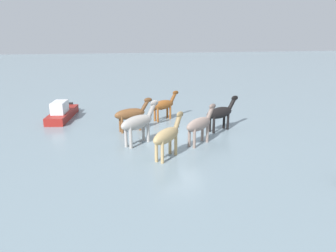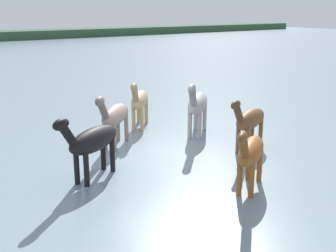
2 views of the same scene
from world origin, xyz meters
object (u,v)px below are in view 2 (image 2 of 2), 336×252
object	(u,v)px
horse_mid_herd	(115,116)
horse_dark_mare	(250,152)
horse_dun_straggler	(92,141)
horse_chestnut_trailing	(139,100)
horse_rear_stallion	(197,104)
horse_lead	(249,120)

from	to	relation	value
horse_mid_herd	horse_dark_mare	bearing A→B (deg)	61.85
horse_dun_straggler	horse_mid_herd	bearing A→B (deg)	-158.10
horse_dark_mare	horse_mid_herd	xyz separation A→B (m)	(-0.84, 4.72, 0.06)
horse_chestnut_trailing	horse_rear_stallion	bearing A→B (deg)	69.66
horse_lead	horse_dark_mare	size ratio (longest dim) A/B	1.08
horse_mid_herd	horse_chestnut_trailing	xyz separation A→B (m)	(1.85, 1.38, 0.00)
horse_dun_straggler	horse_mid_herd	xyz separation A→B (m)	(1.76, 1.88, -0.01)
horse_dark_mare	horse_mid_herd	distance (m)	4.80
horse_dark_mare	horse_lead	bearing A→B (deg)	-168.14
horse_lead	horse_chestnut_trailing	xyz separation A→B (m)	(-1.13, 4.16, 0.04)
horse_lead	horse_dark_mare	bearing A→B (deg)	23.39
horse_lead	horse_mid_herd	size ratio (longest dim) A/B	1.09
horse_dun_straggler	horse_lead	distance (m)	4.82
horse_lead	horse_chestnut_trailing	distance (m)	4.31
horse_dun_straggler	horse_rear_stallion	xyz separation A→B (m)	(4.60, 1.29, 0.08)
horse_lead	horse_dark_mare	xyz separation A→B (m)	(-2.14, -1.94, -0.02)
horse_rear_stallion	horse_chestnut_trailing	size ratio (longest dim) A/B	1.13
horse_lead	horse_dark_mare	distance (m)	2.89
horse_dun_straggler	horse_rear_stallion	bearing A→B (deg)	170.53
horse_dun_straggler	horse_dark_mare	world-z (taller)	horse_dun_straggler
horse_lead	horse_rear_stallion	distance (m)	2.19
horse_dun_straggler	horse_dark_mare	distance (m)	3.85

